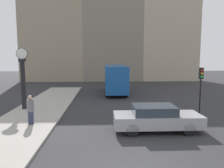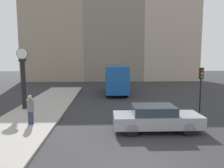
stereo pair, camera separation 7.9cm
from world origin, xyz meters
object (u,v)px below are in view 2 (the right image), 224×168
Objects in this scene: street_clock at (23,79)px; bus_distant at (116,78)px; pedestrian_grey_jacket at (30,110)px; traffic_light_far at (201,82)px; sedan_car at (156,118)px.

bus_distant is at bearing 46.68° from street_clock.
pedestrian_grey_jacket is (-5.69, -11.95, -0.77)m from bus_distant.
traffic_light_far is 12.85m from street_clock.
sedan_car is at bearing -29.65° from street_clock.
sedan_car is at bearing -8.73° from pedestrian_grey_jacket.
sedan_car is 1.41× the size of traffic_light_far.
bus_distant is 10.93m from street_clock.
traffic_light_far is at bearing 35.93° from sedan_car.
bus_distant is (-1.51, 13.06, 1.04)m from sedan_car.
bus_distant is 13.26m from pedestrian_grey_jacket.
street_clock is (-8.99, 5.12, 1.66)m from sedan_car.
sedan_car is 10.48m from street_clock.
bus_distant is 11.65m from traffic_light_far.
traffic_light_far reaches higher than sedan_car.
street_clock is (-7.48, -7.94, 0.62)m from bus_distant.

